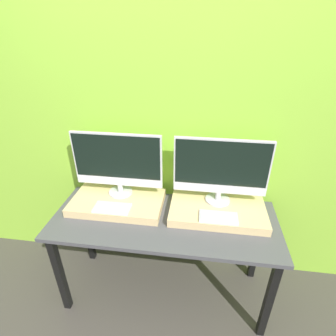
% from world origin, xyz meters
% --- Properties ---
extents(ground_plane, '(12.00, 12.00, 0.00)m').
position_xyz_m(ground_plane, '(0.00, 0.00, 0.00)').
color(ground_plane, '#423D38').
extents(wall_back, '(8.00, 0.04, 2.60)m').
position_xyz_m(wall_back, '(0.00, 0.70, 1.30)').
color(wall_back, '#8CC638').
rests_on(wall_back, ground_plane).
extents(workbench, '(1.62, 0.63, 0.77)m').
position_xyz_m(workbench, '(0.00, 0.32, 0.68)').
color(workbench, '#47474C').
rests_on(workbench, ground_plane).
extents(wooden_riser_left, '(0.69, 0.38, 0.06)m').
position_xyz_m(wooden_riser_left, '(-0.38, 0.42, 0.80)').
color(wooden_riser_left, '#D6B77F').
rests_on(wooden_riser_left, workbench).
extents(monitor_left, '(0.67, 0.18, 0.50)m').
position_xyz_m(monitor_left, '(-0.38, 0.51, 1.11)').
color(monitor_left, silver).
rests_on(monitor_left, wooden_riser_left).
extents(keyboard_left, '(0.26, 0.13, 0.01)m').
position_xyz_m(keyboard_left, '(-0.38, 0.30, 0.84)').
color(keyboard_left, silver).
rests_on(keyboard_left, wooden_riser_left).
extents(wooden_riser_right, '(0.69, 0.38, 0.06)m').
position_xyz_m(wooden_riser_right, '(0.38, 0.42, 0.80)').
color(wooden_riser_right, '#D6B77F').
rests_on(wooden_riser_right, workbench).
extents(monitor_right, '(0.67, 0.18, 0.50)m').
position_xyz_m(monitor_right, '(0.38, 0.51, 1.11)').
color(monitor_right, silver).
rests_on(monitor_right, wooden_riser_right).
extents(keyboard_right, '(0.26, 0.13, 0.01)m').
position_xyz_m(keyboard_right, '(0.38, 0.30, 0.84)').
color(keyboard_right, silver).
rests_on(keyboard_right, wooden_riser_right).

